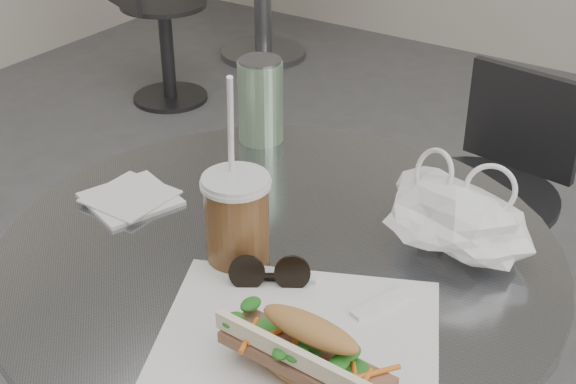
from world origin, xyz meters
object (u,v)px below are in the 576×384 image
Objects in this scene: bg_chair at (157,33)px; iced_coffee at (237,217)px; banh_mi at (307,353)px; drink_can at (261,100)px; sunglasses at (270,274)px; chair_far at (482,233)px.

bg_chair is 2.50× the size of iced_coffee.
banh_mi is 1.68× the size of drink_can.
iced_coffee is 1.83× the size of drink_can.
banh_mi reaches higher than sunglasses.
iced_coffee is 0.35m from drink_can.
banh_mi is 0.59m from drink_can.
drink_can is at bearing 133.20° from banh_mi.
sunglasses is 0.42m from drink_can.
drink_can is at bearing 94.01° from sunglasses.
sunglasses is 0.66× the size of drink_can.
chair_far is 1.04m from sunglasses.
bg_chair is at bearing 139.32° from banh_mi.
drink_can is (-0.38, 0.45, 0.03)m from banh_mi.
bg_chair is 4.56× the size of drink_can.
banh_mi is at bearing -49.80° from drink_can.
iced_coffee is (-0.03, -0.90, 0.50)m from chair_far.
chair_far is 1.04× the size of bg_chair.
chair_far is 4.73× the size of drink_can.
banh_mi is at bearing 107.26° from chair_far.
banh_mi is (1.81, -1.73, 0.49)m from bg_chair.
sunglasses reaches higher than chair_far.
banh_mi is (0.17, -1.05, 0.48)m from chair_far.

